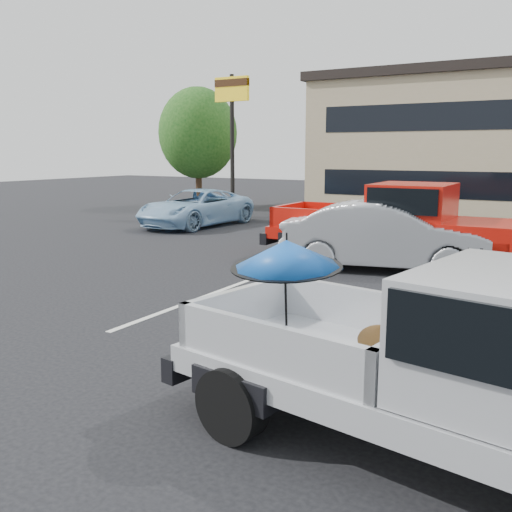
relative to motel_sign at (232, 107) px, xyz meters
The scene contains 8 objects.
ground 17.82m from the motel_sign, 54.46° to the right, with size 90.00×90.00×0.00m, color black.
stripe_left 14.65m from the motel_sign, 59.74° to the right, with size 0.12×5.00×0.01m, color silver.
motel_sign is the anchor object (origin of this frame).
tree_left 5.08m from the motel_sign, 143.13° to the left, with size 3.96×3.96×6.02m.
silver_pickup 20.70m from the motel_sign, 50.94° to the right, with size 5.94×2.88×2.06m.
red_pickup 12.16m from the motel_sign, 35.55° to the right, with size 6.28×2.41×2.06m.
silver_sedan 12.52m from the motel_sign, 38.99° to the right, with size 1.73×4.97×1.64m, color #A2A4A9.
blue_suv 5.08m from the motel_sign, 83.40° to the right, with size 2.33×5.05×1.40m, color #95BEDF.
Camera 1 is at (3.45, -6.78, 2.84)m, focal length 40.00 mm.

